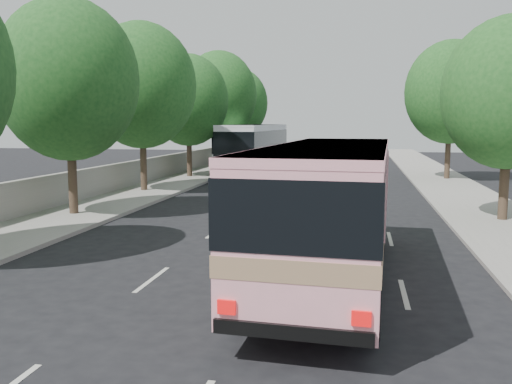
% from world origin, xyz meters
% --- Properties ---
extents(ground, '(120.00, 120.00, 0.00)m').
position_xyz_m(ground, '(0.00, 0.00, 0.00)').
color(ground, black).
rests_on(ground, ground).
extents(sidewalk_left, '(4.00, 90.00, 0.15)m').
position_xyz_m(sidewalk_left, '(-8.50, 20.00, 0.07)').
color(sidewalk_left, '#9E998E').
rests_on(sidewalk_left, ground).
extents(sidewalk_right, '(4.00, 90.00, 0.12)m').
position_xyz_m(sidewalk_right, '(8.50, 20.00, 0.06)').
color(sidewalk_right, '#9E998E').
rests_on(sidewalk_right, ground).
extents(low_wall, '(0.30, 90.00, 1.50)m').
position_xyz_m(low_wall, '(-10.30, 20.00, 0.90)').
color(low_wall, '#9E998E').
rests_on(low_wall, sidewalk_left).
extents(tree_left_b, '(5.70, 5.70, 8.88)m').
position_xyz_m(tree_left_b, '(-8.42, 5.94, 5.82)').
color(tree_left_b, '#38281E').
rests_on(tree_left_b, ground).
extents(tree_left_c, '(6.00, 6.00, 9.35)m').
position_xyz_m(tree_left_c, '(-8.62, 13.94, 6.12)').
color(tree_left_c, '#38281E').
rests_on(tree_left_c, ground).
extents(tree_left_d, '(5.52, 5.52, 8.60)m').
position_xyz_m(tree_left_d, '(-8.52, 21.94, 5.63)').
color(tree_left_d, '#38281E').
rests_on(tree_left_d, ground).
extents(tree_left_e, '(6.30, 6.30, 9.82)m').
position_xyz_m(tree_left_e, '(-8.42, 29.94, 6.43)').
color(tree_left_e, '#38281E').
rests_on(tree_left_e, ground).
extents(tree_left_f, '(5.88, 5.88, 9.16)m').
position_xyz_m(tree_left_f, '(-8.62, 37.94, 6.00)').
color(tree_left_f, '#38281E').
rests_on(tree_left_f, ground).
extents(tree_right_near, '(5.10, 5.10, 7.95)m').
position_xyz_m(tree_right_near, '(8.78, 7.94, 5.20)').
color(tree_right_near, '#38281E').
rests_on(tree_right_near, ground).
extents(tree_right_far, '(6.00, 6.00, 9.35)m').
position_xyz_m(tree_right_far, '(9.08, 23.94, 6.12)').
color(tree_right_far, '#38281E').
rests_on(tree_right_far, ground).
extents(pink_bus, '(3.24, 10.65, 3.36)m').
position_xyz_m(pink_bus, '(2.44, -1.19, 2.09)').
color(pink_bus, '#FBA1AF').
rests_on(pink_bus, ground).
extents(pink_taxi, '(1.57, 3.88, 1.32)m').
position_xyz_m(pink_taxi, '(1.00, 8.43, 0.66)').
color(pink_taxi, '#FF166A').
rests_on(pink_taxi, ground).
extents(white_pickup, '(2.84, 6.27, 1.78)m').
position_xyz_m(white_pickup, '(-2.00, 14.01, 0.89)').
color(white_pickup, white).
rests_on(white_pickup, ground).
extents(tour_coach_front, '(3.06, 12.53, 3.73)m').
position_xyz_m(tour_coach_front, '(-4.50, 25.13, 2.24)').
color(tour_coach_front, white).
rests_on(tour_coach_front, ground).
extents(tour_coach_rear, '(2.58, 11.34, 3.38)m').
position_xyz_m(tour_coach_rear, '(-6.15, 29.31, 2.04)').
color(tour_coach_rear, white).
rests_on(tour_coach_rear, ground).
extents(taxi_roof_sign, '(0.55, 0.18, 0.18)m').
position_xyz_m(taxi_roof_sign, '(1.00, 8.43, 1.41)').
color(taxi_roof_sign, silver).
rests_on(taxi_roof_sign, pink_taxi).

